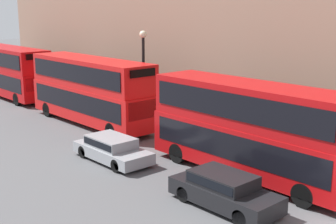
% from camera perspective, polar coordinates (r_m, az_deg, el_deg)
% --- Properties ---
extents(bus_leading, '(2.59, 10.35, 4.32)m').
position_cam_1_polar(bus_leading, '(21.37, 10.01, -1.72)').
color(bus_leading, '#B20C0F').
rests_on(bus_leading, ground).
extents(bus_second_in_queue, '(2.59, 11.00, 4.35)m').
position_cam_1_polar(bus_second_in_queue, '(30.99, -9.43, 2.87)').
color(bus_second_in_queue, red).
rests_on(bus_second_in_queue, ground).
extents(bus_third_in_queue, '(2.59, 10.62, 4.26)m').
position_cam_1_polar(bus_third_in_queue, '(42.01, -18.77, 4.90)').
color(bus_third_in_queue, '#B20C0F').
rests_on(bus_third_in_queue, ground).
extents(car_dark_sedan, '(1.82, 4.53, 1.38)m').
position_cam_1_polar(car_dark_sedan, '(18.49, 6.85, -9.34)').
color(car_dark_sedan, black).
rests_on(car_dark_sedan, ground).
extents(car_hatchback, '(1.87, 4.54, 1.25)m').
position_cam_1_polar(car_hatchback, '(23.78, -6.85, -4.39)').
color(car_hatchback, gray).
rests_on(car_hatchback, ground).
extents(street_lamp, '(0.44, 0.44, 6.19)m').
position_cam_1_polar(street_lamp, '(29.14, -3.01, 5.28)').
color(street_lamp, black).
rests_on(street_lamp, ground).
extents(pedestrian, '(0.36, 0.36, 1.73)m').
position_cam_1_polar(pedestrian, '(27.93, 3.57, -1.43)').
color(pedestrian, maroon).
rests_on(pedestrian, ground).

